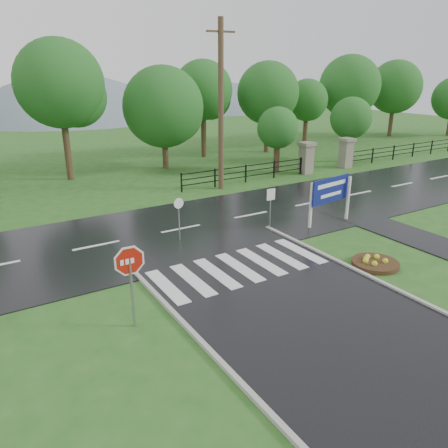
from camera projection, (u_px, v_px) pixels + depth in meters
ground at (335, 332)px, 12.51m from camera, size 120.00×120.00×0.00m
main_road at (181, 230)px, 20.55m from camera, size 90.00×8.00×0.04m
walkway at (407, 235)px, 19.91m from camera, size 2.20×11.00×0.04m
crosswalk at (239, 267)px, 16.51m from camera, size 6.50×2.80×0.02m
pillar_west at (306, 157)px, 31.38m from camera, size 1.00×1.00×2.24m
pillar_east at (346, 152)px, 33.35m from camera, size 1.00×1.00×2.24m
fence_west at (246, 172)px, 28.95m from camera, size 9.58×0.08×1.20m
fence_east at (432, 146)px, 38.79m from camera, size 20.58×0.08×1.20m
hills at (55, 216)px, 71.67m from camera, size 102.00×48.00×48.00m
treeline at (110, 172)px, 32.30m from camera, size 83.20×5.20×10.00m
stop_sign at (130, 268)px, 12.19m from camera, size 1.20×0.08×2.69m
estate_billboard at (331, 192)px, 20.79m from camera, size 2.64×0.46×2.33m
flower_bed at (375, 263)px, 16.72m from camera, size 1.77×1.77×0.35m
reg_sign_small at (271, 201)px, 20.07m from camera, size 0.44×0.06×1.99m
reg_sign_round at (179, 214)px, 18.67m from camera, size 0.46×0.08×1.99m
utility_pole_east at (221, 106)px, 26.01m from camera, size 1.77×0.33×9.93m
entrance_tree_left at (278, 128)px, 31.17m from camera, size 2.96×2.96×4.68m
entrance_tree_right at (351, 118)px, 34.70m from camera, size 3.28×3.28×5.14m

